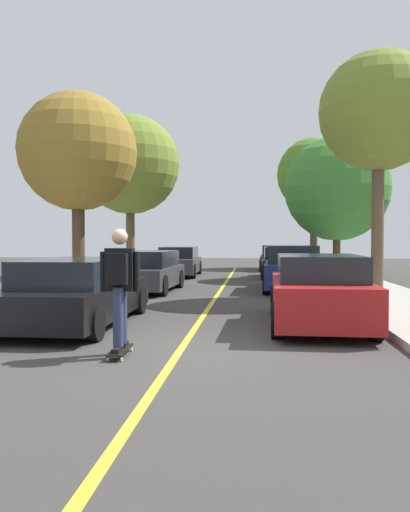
% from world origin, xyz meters
% --- Properties ---
extents(ground, '(80.00, 80.00, 0.00)m').
position_xyz_m(ground, '(0.00, 0.00, 0.00)').
color(ground, '#3D3A38').
extents(center_line, '(0.12, 39.20, 0.01)m').
position_xyz_m(center_line, '(0.00, 4.00, 0.00)').
color(center_line, gold).
rests_on(center_line, ground).
extents(parked_car_left_nearest, '(1.97, 4.68, 1.31)m').
position_xyz_m(parked_car_left_nearest, '(-2.37, 2.16, 0.65)').
color(parked_car_left_nearest, black).
rests_on(parked_car_left_nearest, ground).
extents(parked_car_left_near, '(1.98, 4.22, 1.32)m').
position_xyz_m(parked_car_left_near, '(-2.37, 8.88, 0.66)').
color(parked_car_left_near, '#38383D').
rests_on(parked_car_left_near, ground).
extents(parked_car_left_far, '(1.92, 4.52, 1.36)m').
position_xyz_m(parked_car_left_far, '(-2.37, 16.06, 0.67)').
color(parked_car_left_far, '#38383D').
rests_on(parked_car_left_far, ground).
extents(parked_car_right_nearest, '(1.93, 4.34, 1.39)m').
position_xyz_m(parked_car_right_nearest, '(2.37, 2.45, 0.68)').
color(parked_car_right_nearest, maroon).
rests_on(parked_car_right_nearest, ground).
extents(parked_car_right_near, '(2.00, 4.33, 1.50)m').
position_xyz_m(parked_car_right_near, '(2.37, 9.58, 0.74)').
color(parked_car_right_near, navy).
rests_on(parked_car_right_near, ground).
extents(parked_car_right_far, '(1.94, 4.19, 1.37)m').
position_xyz_m(parked_car_right_far, '(2.37, 15.26, 0.67)').
color(parked_car_right_far, black).
rests_on(parked_car_right_far, ground).
extents(parked_car_right_farthest, '(1.99, 4.41, 1.38)m').
position_xyz_m(parked_car_right_farthest, '(2.37, 21.11, 0.69)').
color(parked_car_right_farthest, black).
rests_on(parked_car_right_farthest, ground).
extents(street_tree_left_nearest, '(3.85, 3.85, 6.35)m').
position_xyz_m(street_tree_left_nearest, '(-4.61, 8.70, 4.53)').
color(street_tree_left_nearest, '#4C3823').
rests_on(street_tree_left_nearest, sidewalk_left).
extents(street_tree_left_near, '(4.57, 4.57, 7.31)m').
position_xyz_m(street_tree_left_near, '(-4.61, 15.84, 5.14)').
color(street_tree_left_near, brown).
rests_on(street_tree_left_near, sidewalk_left).
extents(street_tree_right_nearest, '(3.37, 3.37, 6.86)m').
position_xyz_m(street_tree_right_nearest, '(4.61, 7.37, 5.28)').
color(street_tree_right_nearest, brown).
rests_on(street_tree_right_nearest, sidewalk_right).
extents(street_tree_right_near, '(4.44, 4.44, 5.94)m').
position_xyz_m(street_tree_right_near, '(4.61, 14.74, 3.85)').
color(street_tree_right_near, '#4C3823').
rests_on(street_tree_right_near, sidewalk_right).
extents(street_tree_right_far, '(4.35, 4.35, 7.55)m').
position_xyz_m(street_tree_right_far, '(4.61, 23.37, 5.48)').
color(street_tree_right_far, '#3D2D1E').
rests_on(street_tree_right_far, sidewalk_right).
extents(fire_hydrant, '(0.20, 0.20, 0.70)m').
position_xyz_m(fire_hydrant, '(3.87, 7.77, 0.49)').
color(fire_hydrant, '#B2140F').
rests_on(fire_hydrant, sidewalk_right).
extents(skateboard, '(0.25, 0.85, 0.10)m').
position_xyz_m(skateboard, '(-0.81, -0.50, 0.09)').
color(skateboard, black).
rests_on(skateboard, ground).
extents(skateboarder, '(0.58, 0.70, 1.74)m').
position_xyz_m(skateboarder, '(-0.81, -0.53, 1.09)').
color(skateboarder, black).
rests_on(skateboarder, skateboard).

